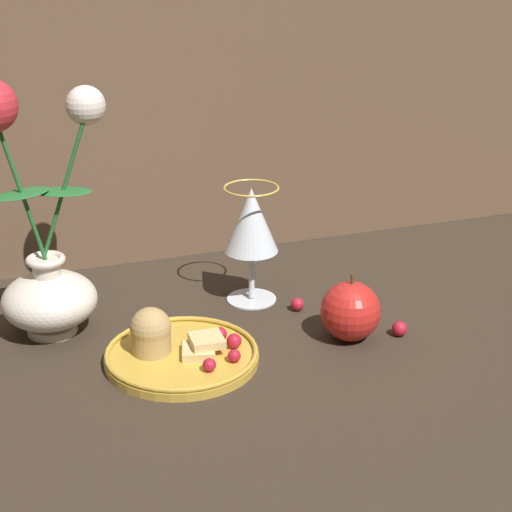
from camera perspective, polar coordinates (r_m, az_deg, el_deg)
ground_plane at (r=1.05m, az=-2.40°, el=-6.13°), size 2.40×2.40×0.00m
vase at (r=1.07m, az=-14.01°, el=0.15°), size 0.16×0.12×0.32m
plate_with_pastries at (r=1.02m, az=-5.35°, el=-6.20°), size 0.18×0.18×0.07m
wine_glass at (r=1.13m, az=-0.31°, el=2.11°), size 0.07×0.07×0.16m
apple_beside_vase at (r=1.06m, az=6.32°, el=-3.68°), size 0.07×0.07×0.09m
berry_near_plate at (r=1.14m, az=2.77°, el=-3.23°), size 0.02×0.02×0.02m
berry_front_center at (r=1.09m, az=9.55°, el=-4.80°), size 0.02×0.02×0.02m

